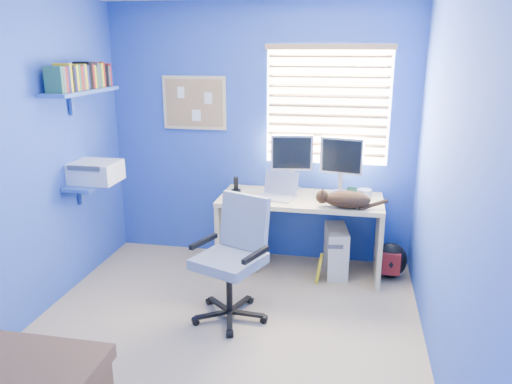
% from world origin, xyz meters
% --- Properties ---
extents(floor, '(3.00, 3.20, 0.00)m').
position_xyz_m(floor, '(0.00, 0.00, 0.00)').
color(floor, tan).
rests_on(floor, ground).
extents(wall_back, '(3.00, 0.01, 2.50)m').
position_xyz_m(wall_back, '(0.00, 1.60, 1.25)').
color(wall_back, blue).
rests_on(wall_back, ground).
extents(wall_front, '(3.00, 0.01, 2.50)m').
position_xyz_m(wall_front, '(0.00, -1.60, 1.25)').
color(wall_front, blue).
rests_on(wall_front, ground).
extents(wall_left, '(0.01, 3.20, 2.50)m').
position_xyz_m(wall_left, '(-1.50, 0.00, 1.25)').
color(wall_left, blue).
rests_on(wall_left, ground).
extents(wall_right, '(0.01, 3.20, 2.50)m').
position_xyz_m(wall_right, '(1.50, 0.00, 1.25)').
color(wall_right, blue).
rests_on(wall_right, ground).
extents(desk, '(1.50, 0.65, 0.74)m').
position_xyz_m(desk, '(0.45, 1.26, 0.37)').
color(desk, tan).
rests_on(desk, floor).
extents(laptop, '(0.38, 0.33, 0.22)m').
position_xyz_m(laptop, '(0.23, 1.19, 0.85)').
color(laptop, silver).
rests_on(laptop, desk).
extents(monitor_left, '(0.41, 0.18, 0.54)m').
position_xyz_m(monitor_left, '(0.34, 1.50, 1.01)').
color(monitor_left, silver).
rests_on(monitor_left, desk).
extents(monitor_right, '(0.42, 0.20, 0.54)m').
position_xyz_m(monitor_right, '(0.80, 1.45, 1.01)').
color(monitor_right, silver).
rests_on(monitor_right, desk).
extents(phone, '(0.11, 0.13, 0.17)m').
position_xyz_m(phone, '(-0.16, 1.24, 0.82)').
color(phone, black).
rests_on(phone, desk).
extents(mug, '(0.10, 0.09, 0.10)m').
position_xyz_m(mug, '(0.91, 1.31, 0.79)').
color(mug, '#275E3D').
rests_on(mug, desk).
extents(cd_spindle, '(0.13, 0.13, 0.07)m').
position_xyz_m(cd_spindle, '(1.03, 1.40, 0.78)').
color(cd_spindle, silver).
rests_on(cd_spindle, desk).
extents(cat, '(0.41, 0.22, 0.14)m').
position_xyz_m(cat, '(0.88, 1.04, 0.81)').
color(cat, black).
rests_on(cat, desk).
extents(tower_pc, '(0.25, 0.46, 0.45)m').
position_xyz_m(tower_pc, '(0.80, 1.28, 0.23)').
color(tower_pc, beige).
rests_on(tower_pc, floor).
extents(drawer_boxes, '(0.35, 0.28, 0.54)m').
position_xyz_m(drawer_boxes, '(-0.09, 1.26, 0.27)').
color(drawer_boxes, tan).
rests_on(drawer_boxes, floor).
extents(yellow_book, '(0.03, 0.17, 0.24)m').
position_xyz_m(yellow_book, '(0.66, 1.08, 0.12)').
color(yellow_book, yellow).
rests_on(yellow_book, floor).
extents(backpack, '(0.30, 0.23, 0.34)m').
position_xyz_m(backpack, '(1.31, 1.28, 0.17)').
color(backpack, black).
rests_on(backpack, floor).
extents(office_chair, '(0.73, 0.73, 0.97)m').
position_xyz_m(office_chair, '(0.03, 0.33, 0.36)').
color(office_chair, black).
rests_on(office_chair, floor).
extents(window_blinds, '(1.15, 0.05, 1.10)m').
position_xyz_m(window_blinds, '(0.65, 1.57, 1.55)').
color(window_blinds, white).
rests_on(window_blinds, ground).
extents(corkboard, '(0.64, 0.02, 0.52)m').
position_xyz_m(corkboard, '(-0.65, 1.58, 1.55)').
color(corkboard, tan).
rests_on(corkboard, ground).
extents(wall_shelves, '(0.42, 0.90, 1.05)m').
position_xyz_m(wall_shelves, '(-1.35, 0.75, 1.43)').
color(wall_shelves, '#3154AC').
rests_on(wall_shelves, ground).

